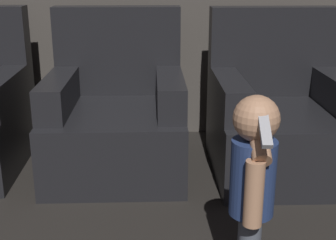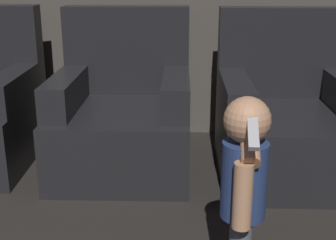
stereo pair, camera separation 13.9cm
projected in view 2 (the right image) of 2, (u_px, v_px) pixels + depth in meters
armchair_middle at (123, 116)px, 2.97m from camera, size 0.88×0.95×0.99m
armchair_right at (287, 121)px, 2.88m from camera, size 0.88×0.95×0.99m
person_toddler at (244, 181)px, 1.75m from camera, size 0.17×0.31×0.79m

